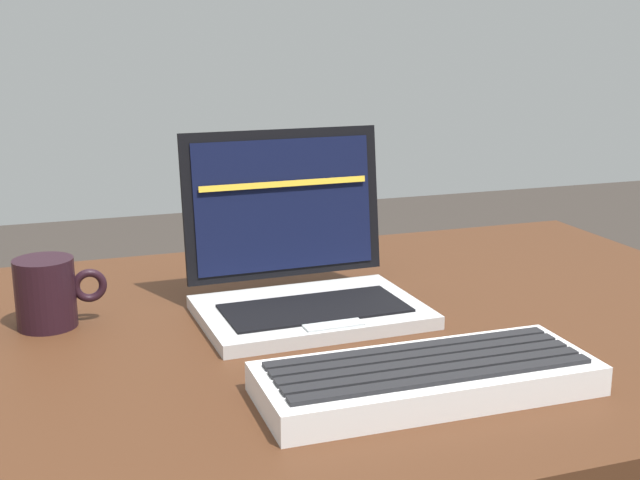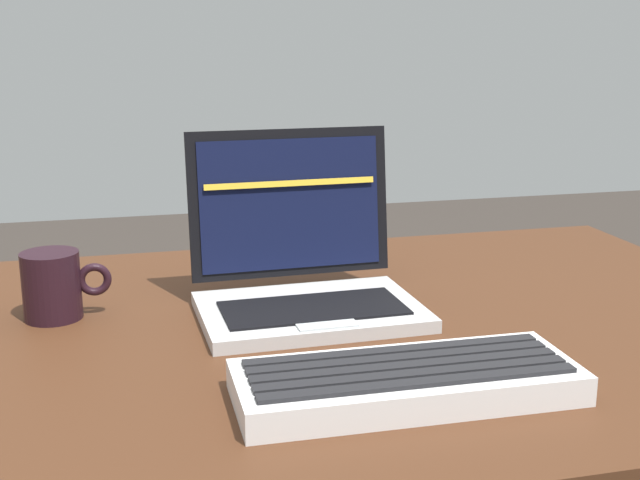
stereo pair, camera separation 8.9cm
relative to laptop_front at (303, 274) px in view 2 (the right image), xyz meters
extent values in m
cube|color=#462716|center=(-0.09, -0.06, -0.06)|extent=(1.38, 0.78, 0.03)
cylinder|color=black|center=(0.55, 0.27, -0.43)|extent=(0.05, 0.05, 0.69)
cube|color=#BBBABA|center=(0.00, -0.03, -0.04)|extent=(0.27, 0.19, 0.02)
cube|color=black|center=(0.00, -0.05, -0.03)|extent=(0.22, 0.11, 0.00)
cube|color=#B3BABC|center=(0.00, -0.11, -0.03)|extent=(0.07, 0.03, 0.00)
cube|color=black|center=(0.00, 0.07, 0.08)|extent=(0.27, 0.04, 0.19)
cube|color=black|center=(0.00, 0.07, 0.08)|extent=(0.24, 0.03, 0.17)
cube|color=yellow|center=(0.00, 0.06, 0.10)|extent=(0.23, 0.01, 0.01)
cube|color=silver|center=(0.04, -0.28, -0.03)|extent=(0.33, 0.13, 0.03)
cube|color=black|center=(0.04, -0.32, -0.02)|extent=(0.31, 0.02, 0.00)
cube|color=black|center=(0.04, -0.30, -0.02)|extent=(0.31, 0.02, 0.00)
cube|color=black|center=(0.04, -0.28, -0.02)|extent=(0.31, 0.02, 0.00)
cube|color=black|center=(0.04, -0.25, -0.02)|extent=(0.31, 0.02, 0.00)
cube|color=black|center=(0.04, -0.23, -0.02)|extent=(0.31, 0.02, 0.00)
cylinder|color=black|center=(-0.31, 0.04, 0.00)|extent=(0.07, 0.07, 0.08)
torus|color=black|center=(-0.25, 0.04, 0.00)|extent=(0.04, 0.01, 0.04)
camera|label=1|loc=(-0.31, -0.95, 0.30)|focal=46.92mm
camera|label=2|loc=(-0.22, -0.98, 0.30)|focal=46.92mm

